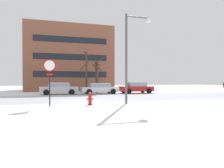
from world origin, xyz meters
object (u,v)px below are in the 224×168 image
Objects in this scene: fire_hydrant at (90,99)px; parked_car_red at (136,88)px; parked_car_silver at (59,88)px; street_lamp at (131,49)px; stop_sign at (50,73)px; parked_car_white at (100,88)px.

parked_car_red reaches higher than fire_hydrant.
parked_car_silver is at bearing 178.54° from parked_car_red.
fire_hydrant is 0.13× the size of street_lamp.
stop_sign is 0.67× the size of parked_car_silver.
stop_sign is 15.25m from parked_car_red.
parked_car_white is at bearing 74.43° from fire_hydrant.
fire_hydrant is at bearing -81.23° from parked_car_silver.
parked_car_white is at bearing 88.93° from street_lamp.
parked_car_white is (3.07, 11.00, 0.27)m from fire_hydrant.
parked_car_silver reaches higher than parked_car_white.
stop_sign is 0.68× the size of parked_car_red.
fire_hydrant is 0.19× the size of parked_car_red.
stop_sign is at bearing -178.69° from fire_hydrant.
street_lamp is (5.37, 0.12, 1.73)m from stop_sign.
street_lamp reaches higher than fire_hydrant.
parked_car_red is at bearing 65.46° from street_lamp.
parked_car_white is at bearing 63.25° from stop_sign.
street_lamp is at bearing -91.07° from parked_car_white.
parked_car_white is at bearing -3.31° from parked_car_silver.
stop_sign is at bearing -178.75° from street_lamp.
fire_hydrant is 11.42m from parked_car_silver.
parked_car_silver is at bearing 98.77° from fire_hydrant.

